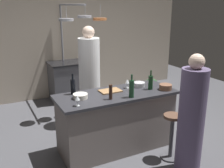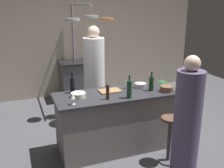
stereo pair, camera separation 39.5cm
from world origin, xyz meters
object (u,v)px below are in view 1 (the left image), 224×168
wine_bottle_green (132,88)px  mixing_bowl_steel (139,84)px  wine_bottle_red (151,82)px  wine_glass_by_chef (127,82)px  wine_glass_near_left_guest (77,98)px  guest_right (191,120)px  wine_bottle_dark (73,86)px  mixing_bowl_ceramic (80,96)px  mixing_bowl_wooden (166,87)px  cutting_board (110,91)px  stove_range (67,81)px  pepper_mill (111,92)px  chef (90,80)px  bar_stool_right (172,135)px  potted_plant (151,88)px

wine_bottle_green → mixing_bowl_steel: size_ratio=1.80×
wine_bottle_red → wine_glass_by_chef: size_ratio=2.04×
wine_bottle_green → wine_glass_near_left_guest: bearing=177.9°
guest_right → wine_bottle_dark: bearing=133.6°
mixing_bowl_steel → mixing_bowl_ceramic: bearing=-175.0°
wine_glass_by_chef → mixing_bowl_wooden: wine_glass_by_chef is taller
guest_right → cutting_board: bearing=120.0°
stove_range → pepper_mill: 2.71m
guest_right → wine_bottle_green: 0.90m
wine_bottle_red → mixing_bowl_ceramic: 1.11m
chef → wine_glass_by_chef: size_ratio=12.35×
wine_bottle_dark → mixing_bowl_ceramic: size_ratio=1.49×
bar_stool_right → wine_bottle_green: bearing=141.2°
wine_bottle_red → wine_glass_by_chef: 0.36m
pepper_mill → mixing_bowl_steel: (0.66, 0.31, -0.07)m
guest_right → wine_glass_by_chef: guest_right is taller
pepper_mill → wine_glass_by_chef: (0.46, 0.33, 0.00)m
wine_bottle_dark → wine_glass_near_left_guest: (-0.10, -0.47, -0.01)m
wine_glass_near_left_guest → mixing_bowl_wooden: (1.44, 0.03, -0.06)m
wine_bottle_red → guest_right: bearing=-88.8°
potted_plant → mixing_bowl_steel: bearing=-131.8°
bar_stool_right → wine_bottle_dark: bearing=142.8°
wine_glass_by_chef → wine_bottle_green: bearing=-111.9°
wine_bottle_green → mixing_bowl_steel: (0.36, 0.37, -0.10)m
wine_glass_near_left_guest → wine_bottle_red: bearing=6.9°
wine_bottle_green → mixing_bowl_ceramic: 0.72m
bar_stool_right → wine_glass_near_left_guest: bearing=162.3°
pepper_mill → guest_right: bearing=-45.1°
stove_range → potted_plant: stove_range is taller
potted_plant → cutting_board: size_ratio=1.62×
mixing_bowl_ceramic → pepper_mill: bearing=-31.3°
mixing_bowl_steel → wine_bottle_dark: bearing=172.8°
chef → stove_range: bearing=89.7°
guest_right → cutting_board: guest_right is taller
bar_stool_right → pepper_mill: size_ratio=3.24×
bar_stool_right → guest_right: bearing=-88.9°
bar_stool_right → guest_right: (0.01, -0.34, 0.37)m
mixing_bowl_steel → wine_glass_near_left_guest: bearing=-163.6°
mixing_bowl_ceramic → wine_bottle_red: bearing=-5.1°
mixing_bowl_steel → mixing_bowl_wooden: 0.42m
guest_right → mixing_bowl_wooden: size_ratio=8.28×
potted_plant → mixing_bowl_steel: size_ratio=2.82×
wine_bottle_red → stove_range: bearing=102.3°
wine_glass_by_chef → mixing_bowl_ceramic: bearing=-172.1°
guest_right → mixing_bowl_ceramic: bearing=138.7°
wine_glass_by_chef → wine_bottle_dark: bearing=172.7°
cutting_board → mixing_bowl_steel: 0.52m
wine_bottle_dark → mixing_bowl_wooden: (1.33, -0.44, -0.08)m
potted_plant → wine_bottle_red: wine_bottle_red is taller
guest_right → wine_glass_near_left_guest: bearing=149.6°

